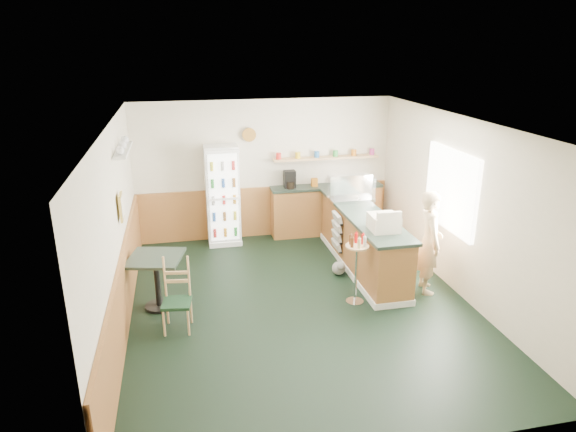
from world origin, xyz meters
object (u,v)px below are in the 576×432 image
object	(u,v)px
drinks_fridge	(223,196)
cafe_chair	(176,292)
cash_register	(384,222)
shopkeeper	(429,242)
condiment_stand	(357,260)
cafe_table	(156,272)
display_case	(351,189)

from	to	relation	value
drinks_fridge	cafe_chair	world-z (taller)	drinks_fridge
drinks_fridge	cash_register	size ratio (longest dim) A/B	4.35
shopkeeper	cafe_chair	distance (m)	3.85
shopkeeper	condiment_stand	bearing A→B (deg)	108.43
cash_register	cafe_table	xyz separation A→B (m)	(-3.40, 0.15, -0.56)
cash_register	condiment_stand	size ratio (longest dim) A/B	0.41
condiment_stand	cafe_table	xyz separation A→B (m)	(-2.88, 0.45, -0.12)
cash_register	cafe_table	world-z (taller)	cash_register
shopkeeper	cafe_chair	world-z (taller)	shopkeeper
cash_register	cafe_chair	bearing A→B (deg)	-169.65
condiment_stand	cafe_chair	world-z (taller)	condiment_stand
cafe_chair	cafe_table	bearing A→B (deg)	122.39
shopkeeper	cafe_table	distance (m)	4.12
condiment_stand	cash_register	bearing A→B (deg)	30.49
display_case	cafe_chair	xyz separation A→B (m)	(-3.13, -1.99, -0.70)
display_case	drinks_fridge	bearing A→B (deg)	155.80
condiment_stand	cafe_chair	distance (m)	2.62
display_case	cafe_chair	distance (m)	3.77
drinks_fridge	display_case	size ratio (longest dim) A/B	2.42
drinks_fridge	shopkeeper	distance (m)	3.97
condiment_stand	cafe_table	bearing A→B (deg)	171.12
shopkeeper	condiment_stand	size ratio (longest dim) A/B	1.52
display_case	cafe_table	bearing A→B (deg)	-157.79
shopkeeper	cash_register	bearing A→B (deg)	88.69
cafe_table	cafe_chair	bearing A→B (deg)	-65.66
drinks_fridge	condiment_stand	xyz separation A→B (m)	(1.69, -2.83, -0.25)
cafe_table	cafe_chair	world-z (taller)	cafe_chair
cafe_table	cafe_chair	xyz separation A→B (m)	(0.27, -0.60, -0.04)
display_case	condiment_stand	world-z (taller)	display_case
drinks_fridge	condiment_stand	size ratio (longest dim) A/B	1.77
cash_register	condiment_stand	world-z (taller)	cash_register
display_case	cafe_table	xyz separation A→B (m)	(-3.40, -1.39, -0.66)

